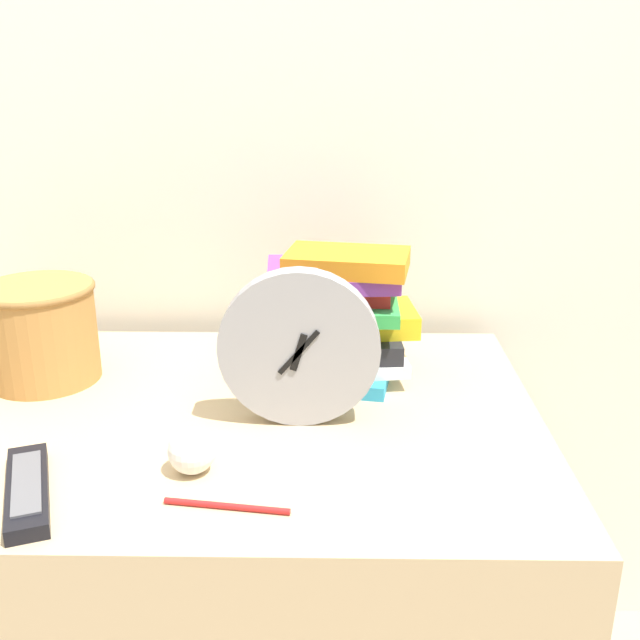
# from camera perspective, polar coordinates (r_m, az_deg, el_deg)

# --- Properties ---
(wall_back) EXTENTS (6.00, 0.04, 2.40)m
(wall_back) POSITION_cam_1_polar(r_m,az_deg,el_deg) (1.46, -8.61, 18.37)
(wall_back) COLOR silver
(wall_back) RESTS_ON ground_plane
(desk) EXTENTS (1.10, 0.69, 0.71)m
(desk) POSITION_cam_1_polar(r_m,az_deg,el_deg) (1.37, -9.61, -20.32)
(desk) COLOR tan
(desk) RESTS_ON ground_plane
(desk_clock) EXTENTS (0.24, 0.04, 0.24)m
(desk_clock) POSITION_cam_1_polar(r_m,az_deg,el_deg) (1.08, -1.60, -2.16)
(desk_clock) COLOR #99999E
(desk_clock) RESTS_ON desk
(book_stack) EXTENTS (0.27, 0.21, 0.22)m
(book_stack) POSITION_cam_1_polar(r_m,az_deg,el_deg) (1.25, 1.38, 0.36)
(book_stack) COLOR #2D9ED1
(book_stack) RESTS_ON desk
(basket) EXTENTS (0.19, 0.19, 0.16)m
(basket) POSITION_cam_1_polar(r_m,az_deg,el_deg) (1.32, -20.54, -0.69)
(basket) COLOR #B27A3D
(basket) RESTS_ON desk
(tv_remote) EXTENTS (0.12, 0.20, 0.02)m
(tv_remote) POSITION_cam_1_polar(r_m,az_deg,el_deg) (1.01, -21.39, -11.94)
(tv_remote) COLOR black
(tv_remote) RESTS_ON desk
(crumpled_paper_ball) EXTENTS (0.06, 0.06, 0.06)m
(crumpled_paper_ball) POSITION_cam_1_polar(r_m,az_deg,el_deg) (1.00, -9.75, -9.79)
(crumpled_paper_ball) COLOR white
(crumpled_paper_ball) RESTS_ON desk
(pen) EXTENTS (0.16, 0.03, 0.01)m
(pen) POSITION_cam_1_polar(r_m,az_deg,el_deg) (0.94, -7.12, -13.89)
(pen) COLOR #B21E1E
(pen) RESTS_ON desk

